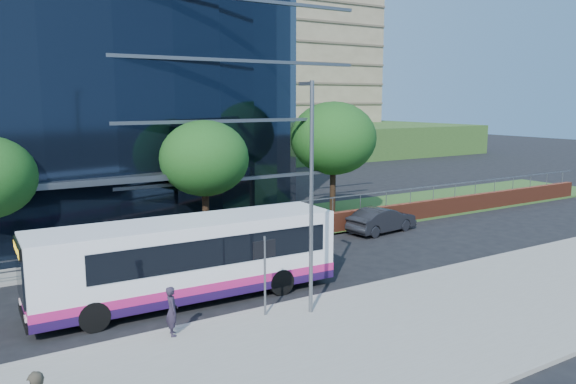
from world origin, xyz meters
TOP-DOWN VIEW (x-y plane):
  - ground at (0.00, 0.00)m, footprint 200.00×200.00m
  - kerb at (0.00, -1.00)m, footprint 80.00×0.25m
  - yellow_line_outer at (0.00, -0.80)m, footprint 80.00×0.08m
  - yellow_line_inner at (0.00, -0.65)m, footprint 80.00×0.08m
  - grass_verge at (24.00, 11.00)m, footprint 36.00×8.00m
  - retaining_wall at (20.00, 7.30)m, footprint 34.00×0.40m
  - apartment_block at (32.00, 57.21)m, footprint 60.00×42.00m
  - street_sign at (4.50, -1.59)m, footprint 0.85×0.09m
  - tree_far_c at (7.00, 9.00)m, footprint 4.62×4.62m
  - tree_far_d at (16.00, 10.00)m, footprint 5.28×5.28m
  - tree_dist_e at (24.00, 40.00)m, footprint 4.62×4.62m
  - tree_dist_f at (40.00, 42.00)m, footprint 4.29×4.29m
  - streetlight_east at (6.00, -2.17)m, footprint 0.15×0.77m
  - city_bus at (3.08, 1.49)m, footprint 11.54×2.99m
  - parked_car at (16.60, 6.08)m, footprint 4.60×2.11m
  - pedestrian at (1.18, -1.50)m, footprint 0.47×0.64m

SIDE VIEW (x-z plane):
  - ground at x=0.00m, z-range 0.00..0.00m
  - yellow_line_outer at x=0.00m, z-range 0.00..0.01m
  - yellow_line_inner at x=0.00m, z-range 0.00..0.01m
  - grass_verge at x=24.00m, z-range 0.00..0.12m
  - kerb at x=0.00m, z-range 0.00..0.16m
  - retaining_wall at x=20.00m, z-range -0.44..1.67m
  - parked_car at x=16.60m, z-range 0.00..1.46m
  - pedestrian at x=1.18m, z-range 0.15..1.75m
  - city_bus at x=3.08m, z-range 0.09..3.20m
  - street_sign at x=4.50m, z-range 0.75..3.55m
  - tree_dist_f at x=40.00m, z-range 1.19..7.23m
  - streetlight_east at x=6.00m, z-range 0.44..8.44m
  - tree_far_c at x=7.00m, z-range 1.28..7.79m
  - tree_dist_e at x=24.00m, z-range 1.28..7.79m
  - tree_far_d at x=16.00m, z-range 1.47..8.91m
  - apartment_block at x=32.00m, z-range -3.89..26.11m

